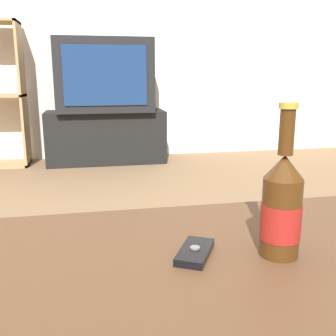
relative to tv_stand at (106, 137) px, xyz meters
name	(u,v)px	position (x,y,z in m)	size (l,w,h in m)	color
back_wall	(98,7)	(-0.02, 0.26, 1.08)	(8.00, 0.05, 2.60)	silver
coffee_table	(167,305)	(-0.02, -2.77, 0.13)	(1.06, 0.64, 0.41)	brown
tv_stand	(106,137)	(0.00, 0.00, 0.00)	(0.99, 0.36, 0.44)	black
television	(104,75)	(0.00, 0.00, 0.51)	(0.77, 0.49, 0.58)	black
beer_bottle	(282,207)	(0.19, -2.75, 0.29)	(0.07, 0.07, 0.28)	#47280F
cell_phone	(195,252)	(0.04, -2.72, 0.20)	(0.10, 0.12, 0.02)	black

